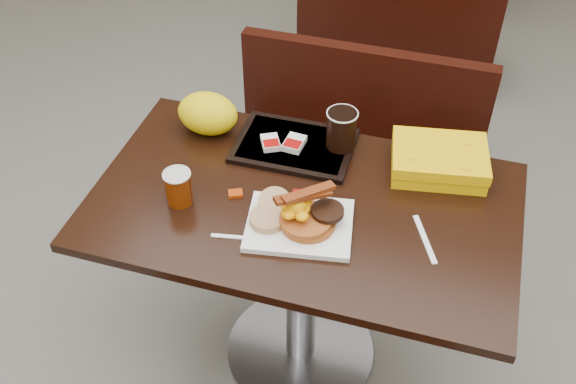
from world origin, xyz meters
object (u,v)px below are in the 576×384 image
(platter, at_px, (299,225))
(paper_bag, at_px, (208,113))
(hashbrown_sleeve_right, at_px, (294,143))
(clamshell, at_px, (439,160))
(hashbrown_sleeve_left, at_px, (270,143))
(coffee_cup_near, at_px, (179,188))
(tray, at_px, (294,146))
(bench_near_n, at_px, (350,155))
(coffee_cup_far, at_px, (341,129))
(table_near, at_px, (302,286))
(bench_far_s, at_px, (401,14))
(knife, at_px, (425,239))
(pancake_stack, at_px, (308,221))
(fork, at_px, (227,236))

(platter, xyz_separation_m, paper_bag, (-0.39, 0.33, 0.06))
(hashbrown_sleeve_right, distance_m, clamshell, 0.43)
(hashbrown_sleeve_left, bearing_deg, coffee_cup_near, -148.50)
(tray, xyz_separation_m, clamshell, (0.43, 0.02, 0.03))
(bench_near_n, distance_m, clamshell, 0.71)
(coffee_cup_far, distance_m, paper_bag, 0.42)
(table_near, xyz_separation_m, coffee_cup_far, (0.04, 0.26, 0.45))
(bench_far_s, bearing_deg, coffee_cup_far, -88.45)
(bench_far_s, height_order, knife, knife)
(pancake_stack, distance_m, tray, 0.35)
(bench_far_s, bearing_deg, tray, -93.14)
(hashbrown_sleeve_right, bearing_deg, paper_bag, -179.06)
(hashbrown_sleeve_right, bearing_deg, tray, 108.09)
(bench_far_s, relative_size, fork, 8.18)
(platter, distance_m, fork, 0.20)
(knife, bearing_deg, coffee_cup_far, -159.98)
(clamshell, bearing_deg, coffee_cup_near, -162.73)
(fork, bearing_deg, platter, 16.48)
(coffee_cup_near, height_order, fork, coffee_cup_near)
(table_near, xyz_separation_m, coffee_cup_near, (-0.33, -0.10, 0.43))
(coffee_cup_near, bearing_deg, bench_near_n, 67.22)
(bench_near_n, distance_m, tray, 0.63)
(clamshell, bearing_deg, bench_far_s, 92.15)
(bench_near_n, bearing_deg, bench_far_s, 90.00)
(fork, distance_m, coffee_cup_far, 0.49)
(table_near, distance_m, hashbrown_sleeve_right, 0.46)
(fork, bearing_deg, bench_far_s, 75.06)
(bench_near_n, height_order, paper_bag, paper_bag)
(fork, bearing_deg, table_near, 39.39)
(platter, relative_size, pancake_stack, 1.93)
(fork, distance_m, paper_bag, 0.48)
(platter, xyz_separation_m, clamshell, (0.33, 0.35, 0.03))
(bench_near_n, xyz_separation_m, paper_bag, (-0.38, -0.47, 0.46))
(bench_near_n, height_order, hashbrown_sleeve_right, hashbrown_sleeve_right)
(tray, height_order, clamshell, clamshell)
(table_near, xyz_separation_m, knife, (0.35, -0.05, 0.38))
(paper_bag, bearing_deg, hashbrown_sleeve_left, -9.03)
(tray, height_order, hashbrown_sleeve_left, hashbrown_sleeve_left)
(platter, xyz_separation_m, coffee_cup_near, (-0.35, 0.00, 0.04))
(platter, relative_size, clamshell, 1.03)
(coffee_cup_far, height_order, paper_bag, coffee_cup_far)
(bench_far_s, relative_size, knife, 5.67)
(bench_near_n, xyz_separation_m, hashbrown_sleeve_left, (-0.16, -0.50, 0.42))
(bench_far_s, relative_size, clamshell, 3.63)
(platter, xyz_separation_m, fork, (-0.17, -0.09, -0.01))
(bench_far_s, height_order, paper_bag, paper_bag)
(tray, distance_m, coffee_cup_far, 0.16)
(platter, bearing_deg, table_near, 89.66)
(fork, distance_m, knife, 0.53)
(bench_far_s, relative_size, hashbrown_sleeve_left, 14.09)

